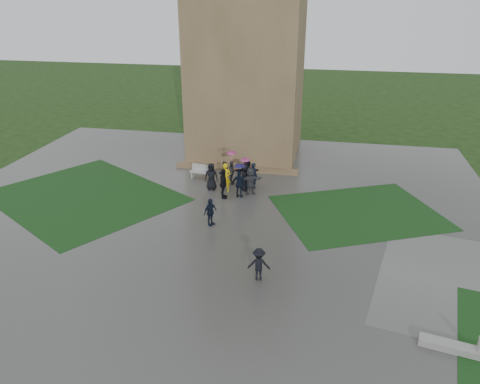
% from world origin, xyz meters
% --- Properties ---
extents(ground, '(120.00, 120.00, 0.00)m').
position_xyz_m(ground, '(0.00, 0.00, 0.00)').
color(ground, black).
extents(plaza, '(34.00, 34.00, 0.02)m').
position_xyz_m(plaza, '(0.00, 2.00, 0.01)').
color(plaza, '#3A3A37').
rests_on(plaza, ground).
extents(lawn_inset_left, '(14.10, 13.46, 0.01)m').
position_xyz_m(lawn_inset_left, '(-8.50, 4.00, 0.03)').
color(lawn_inset_left, black).
rests_on(lawn_inset_left, plaza).
extents(lawn_inset_right, '(11.12, 10.15, 0.01)m').
position_xyz_m(lawn_inset_right, '(8.50, 5.00, 0.03)').
color(lawn_inset_right, black).
rests_on(lawn_inset_right, plaza).
extents(tower, '(8.00, 8.00, 18.00)m').
position_xyz_m(tower, '(0.00, 15.00, 9.00)').
color(tower, brown).
rests_on(tower, ground).
extents(tower_plinth, '(9.00, 0.80, 0.22)m').
position_xyz_m(tower_plinth, '(0.00, 10.60, 0.13)').
color(tower_plinth, brown).
rests_on(tower_plinth, plaza).
extents(bench, '(1.75, 0.80, 0.98)m').
position_xyz_m(bench, '(-1.98, 8.48, 0.52)').
color(bench, '#A3A39F').
rests_on(bench, plaza).
extents(visitor_cluster, '(3.97, 3.57, 2.58)m').
position_xyz_m(visitor_cluster, '(0.70, 6.94, 1.10)').
color(visitor_cluster, black).
rests_on(visitor_cluster, plaza).
extents(pedestrian_mid, '(0.92, 1.07, 1.58)m').
position_xyz_m(pedestrian_mid, '(0.34, 1.78, 0.81)').
color(pedestrian_mid, black).
rests_on(pedestrian_mid, plaza).
extents(pedestrian_near, '(1.06, 0.63, 1.57)m').
position_xyz_m(pedestrian_near, '(3.81, -2.98, 0.80)').
color(pedestrian_near, black).
rests_on(pedestrian_near, plaza).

